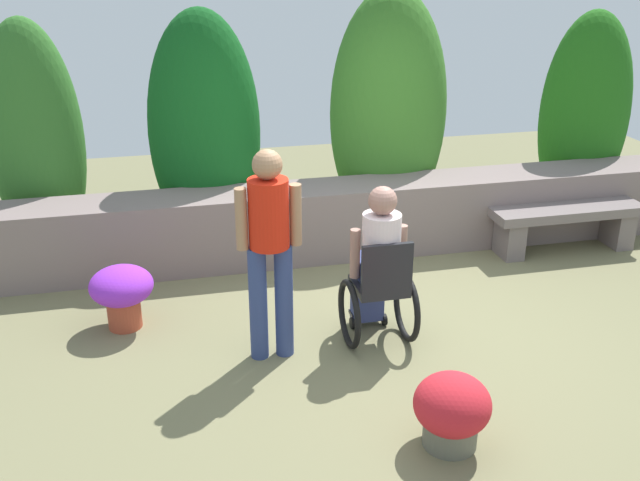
{
  "coord_description": "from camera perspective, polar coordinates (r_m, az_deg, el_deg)",
  "views": [
    {
      "loc": [
        -1.76,
        -5.15,
        3.06
      ],
      "look_at": [
        -0.54,
        0.03,
        0.85
      ],
      "focal_mm": 41.37,
      "sensor_mm": 36.0,
      "label": 1
    }
  ],
  "objects": [
    {
      "name": "flower_pot_terracotta_by_wall",
      "position": [
        4.88,
        10.16,
        -12.78
      ],
      "size": [
        0.5,
        0.5,
        0.5
      ],
      "color": "#5F5E50",
      "rests_on": "ground"
    },
    {
      "name": "person_in_wheelchair",
      "position": [
        5.81,
        4.52,
        -2.3
      ],
      "size": [
        0.53,
        0.66,
        1.33
      ],
      "rotation": [
        0.0,
        0.0,
        -0.16
      ],
      "color": "black",
      "rests_on": "ground"
    },
    {
      "name": "hedge_backdrop",
      "position": [
        7.89,
        1.08,
        9.15
      ],
      "size": [
        6.97,
        0.89,
        2.6
      ],
      "color": "#306A26",
      "rests_on": "ground"
    },
    {
      "name": "stone_retaining_wall",
      "position": [
        7.53,
        1.2,
        1.61
      ],
      "size": [
        7.45,
        0.58,
        0.74
      ],
      "primitive_type": "cube",
      "color": "slate",
      "rests_on": "ground"
    },
    {
      "name": "person_standing_companion",
      "position": [
        5.45,
        -3.94,
        -0.09
      ],
      "size": [
        0.49,
        0.3,
        1.67
      ],
      "rotation": [
        0.0,
        0.0,
        -0.14
      ],
      "color": "navy",
      "rests_on": "ground"
    },
    {
      "name": "ground_plane",
      "position": [
        6.24,
        4.96,
        -6.88
      ],
      "size": [
        11.75,
        11.75,
        0.0
      ],
      "primitive_type": "plane",
      "color": "#73704D"
    },
    {
      "name": "stone_bench",
      "position": [
        8.02,
        18.5,
        1.43
      ],
      "size": [
        1.61,
        0.41,
        0.48
      ],
      "rotation": [
        0.0,
        0.0,
        -0.0
      ],
      "color": "slate",
      "rests_on": "ground"
    },
    {
      "name": "flower_pot_purple_near",
      "position": [
        6.33,
        -15.08,
        -3.78
      ],
      "size": [
        0.53,
        0.53,
        0.54
      ],
      "color": "#A8442C",
      "rests_on": "ground"
    }
  ]
}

